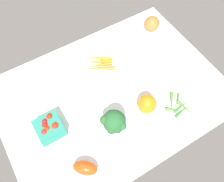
% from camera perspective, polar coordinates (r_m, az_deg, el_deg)
% --- Properties ---
extents(tablecloth, '(1.04, 0.76, 0.02)m').
position_cam_1_polar(tablecloth, '(1.19, -0.00, -0.75)').
color(tablecloth, white).
rests_on(tablecloth, ground).
extents(okra_pile, '(0.11, 0.15, 0.02)m').
position_cam_1_polar(okra_pile, '(1.18, 14.84, -3.38)').
color(okra_pile, '#488A31').
rests_on(okra_pile, tablecloth).
extents(broccoli_head, '(0.10, 0.11, 0.14)m').
position_cam_1_polar(broccoli_head, '(1.02, 0.43, -7.07)').
color(broccoli_head, '#A8C973').
rests_on(broccoli_head, tablecloth).
extents(carrot_bunch, '(0.17, 0.16, 0.02)m').
position_cam_1_polar(carrot_bunch, '(1.27, -3.01, 6.36)').
color(carrot_bunch, orange).
rests_on(carrot_bunch, tablecloth).
extents(heirloom_tomato_orange, '(0.08, 0.08, 0.08)m').
position_cam_1_polar(heirloom_tomato_orange, '(1.43, 9.03, 14.84)').
color(heirloom_tomato_orange, orange).
rests_on(heirloom_tomato_orange, tablecloth).
extents(bell_pepper_orange, '(0.11, 0.11, 0.10)m').
position_cam_1_polar(bell_pepper_orange, '(1.11, 7.94, -2.97)').
color(bell_pepper_orange, orange).
rests_on(bell_pepper_orange, tablecloth).
extents(berry_basket, '(0.11, 0.11, 0.07)m').
position_cam_1_polar(berry_basket, '(1.10, -14.06, -8.08)').
color(berry_basket, teal).
rests_on(berry_basket, tablecloth).
extents(roma_tomato, '(0.11, 0.11, 0.05)m').
position_cam_1_polar(roma_tomato, '(1.03, -6.13, -17.00)').
color(roma_tomato, '#E34913').
rests_on(roma_tomato, tablecloth).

